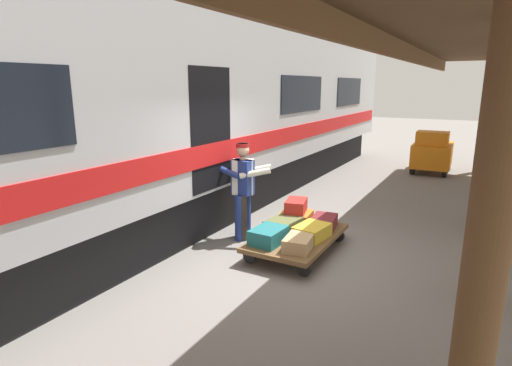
% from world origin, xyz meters
% --- Properties ---
extents(ground_plane, '(60.00, 60.00, 0.00)m').
position_xyz_m(ground_plane, '(0.00, 0.00, 0.00)').
color(ground_plane, slate).
extents(platform_canopy, '(3.20, 19.16, 3.56)m').
position_xyz_m(platform_canopy, '(-2.21, 0.00, 3.26)').
color(platform_canopy, brown).
rests_on(platform_canopy, ground_plane).
extents(train_car, '(3.03, 21.39, 4.00)m').
position_xyz_m(train_car, '(3.24, 0.00, 2.06)').
color(train_car, '#B7BABF').
rests_on(train_car, ground_plane).
extents(luggage_cart, '(1.12, 1.91, 0.28)m').
position_xyz_m(luggage_cart, '(0.31, -0.30, 0.24)').
color(luggage_cart, brown).
rests_on(luggage_cart, ground_plane).
extents(suitcase_yellow_case, '(0.50, 0.63, 0.22)m').
position_xyz_m(suitcase_yellow_case, '(0.06, -0.30, 0.39)').
color(suitcase_yellow_case, gold).
rests_on(suitcase_yellow_case, luggage_cart).
extents(suitcase_orange_carryall, '(0.56, 0.56, 0.22)m').
position_xyz_m(suitcase_orange_carryall, '(0.56, -0.83, 0.39)').
color(suitcase_orange_carryall, '#CC6B23').
rests_on(suitcase_orange_carryall, luggage_cart).
extents(suitcase_maroon_trunk, '(0.47, 0.67, 0.20)m').
position_xyz_m(suitcase_maroon_trunk, '(0.06, -0.83, 0.38)').
color(suitcase_maroon_trunk, maroon).
rests_on(suitcase_maroon_trunk, luggage_cart).
extents(suitcase_tan_vintage, '(0.45, 0.58, 0.20)m').
position_xyz_m(suitcase_tan_vintage, '(0.06, 0.22, 0.38)').
color(suitcase_tan_vintage, tan).
rests_on(suitcase_tan_vintage, luggage_cart).
extents(suitcase_teal_softside, '(0.45, 0.60, 0.24)m').
position_xyz_m(suitcase_teal_softside, '(0.56, 0.22, 0.40)').
color(suitcase_teal_softside, '#1E666B').
rests_on(suitcase_teal_softside, luggage_cart).
extents(suitcase_olive_duffel, '(0.50, 0.65, 0.23)m').
position_xyz_m(suitcase_olive_duffel, '(0.56, -0.30, 0.40)').
color(suitcase_olive_duffel, brown).
rests_on(suitcase_olive_duffel, luggage_cart).
extents(suitcase_red_plastic, '(0.44, 0.57, 0.23)m').
position_xyz_m(suitcase_red_plastic, '(0.56, -0.80, 0.61)').
color(suitcase_red_plastic, '#AD231E').
rests_on(suitcase_red_plastic, suitcase_orange_carryall).
extents(porter_in_overalls, '(0.70, 0.48, 1.70)m').
position_xyz_m(porter_in_overalls, '(1.41, -0.38, 0.93)').
color(porter_in_overalls, navy).
rests_on(porter_in_overalls, ground_plane).
extents(porter_by_door, '(0.74, 0.60, 1.70)m').
position_xyz_m(porter_by_door, '(1.38, -0.41, 0.93)').
color(porter_by_door, '#332D28').
rests_on(porter_by_door, ground_plane).
extents(baggage_tug, '(1.15, 1.73, 1.30)m').
position_xyz_m(baggage_tug, '(-0.78, -8.10, 0.63)').
color(baggage_tug, orange).
rests_on(baggage_tug, ground_plane).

